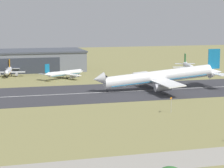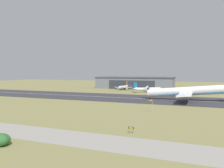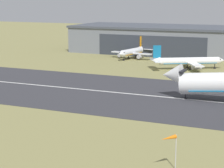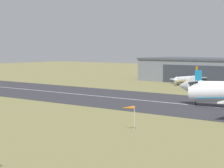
{
  "view_description": "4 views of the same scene",
  "coord_description": "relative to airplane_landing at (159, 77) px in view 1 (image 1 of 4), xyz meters",
  "views": [
    {
      "loc": [
        -37.72,
        -50.85,
        30.88
      ],
      "look_at": [
        2.37,
        92.89,
        7.89
      ],
      "focal_mm": 70.0,
      "sensor_mm": 36.0,
      "label": 1
    },
    {
      "loc": [
        35.61,
        -14.09,
        16.9
      ],
      "look_at": [
        -7.74,
        97.04,
        10.34
      ],
      "focal_mm": 35.0,
      "sensor_mm": 36.0,
      "label": 2
    },
    {
      "loc": [
        33.53,
        20.57,
        24.02
      ],
      "look_at": [
        6.65,
        81.28,
        10.84
      ],
      "focal_mm": 70.0,
      "sensor_mm": 36.0,
      "label": 3
    },
    {
      "loc": [
        70.94,
        6.39,
        17.18
      ],
      "look_at": [
        6.28,
        84.83,
        8.64
      ],
      "focal_mm": 70.0,
      "sensor_mm": 36.0,
      "label": 4
    }
  ],
  "objects": [
    {
      "name": "hangar_building",
      "position": [
        -55.25,
        83.92,
        0.42
      ],
      "size": [
        78.08,
        32.47,
        11.85
      ],
      "color": "slate",
      "rests_on": "ground_plane"
    },
    {
      "name": "airplane_parked_centre",
      "position": [
        38.84,
        53.47,
        -2.38
      ],
      "size": [
        17.97,
        21.82,
        9.62
      ],
      "color": "silver",
      "rests_on": "ground_plane"
    },
    {
      "name": "runway_centreline",
      "position": [
        -31.27,
        -0.21,
        -5.45
      ],
      "size": [
        370.29,
        0.7,
        0.01
      ],
      "primitive_type": "cube",
      "color": "silver",
      "rests_on": "runway_strip"
    },
    {
      "name": "airplane_landing",
      "position": [
        0.0,
        0.0,
        0.0
      ],
      "size": [
        58.89,
        45.56,
        17.03
      ],
      "color": "white",
      "rests_on": "ground_plane"
    },
    {
      "name": "taxiway_road",
      "position": [
        -31.27,
        -87.77,
        -5.49
      ],
      "size": [
        308.58,
        11.64,
        0.05
      ],
      "primitive_type": "cube",
      "color": "gray",
      "rests_on": "ground_plane"
    },
    {
      "name": "airplane_parked_east",
      "position": [
        -60.47,
        60.7,
        -2.8
      ],
      "size": [
        17.67,
        20.19,
        8.45
      ],
      "color": "silver",
      "rests_on": "ground_plane"
    },
    {
      "name": "runway_strip",
      "position": [
        -31.27,
        -0.21,
        -5.49
      ],
      "size": [
        411.43,
        44.31,
        0.06
      ],
      "primitive_type": "cube",
      "color": "#333338",
      "rests_on": "ground_plane"
    },
    {
      "name": "windsock_pole",
      "position": [
        -13.89,
        -44.7,
        -0.82
      ],
      "size": [
        1.9,
        2.53,
        5.23
      ],
      "color": "#B7B7BC",
      "rests_on": "ground_plane"
    },
    {
      "name": "airplane_parked_west",
      "position": [
        -33.46,
        44.26,
        -2.81
      ],
      "size": [
        25.02,
        20.6,
        8.27
      ],
      "color": "white",
      "rests_on": "ground_plane"
    },
    {
      "name": "ground_plane",
      "position": [
        -31.27,
        -60.78,
        -5.52
      ],
      "size": [
        651.43,
        651.43,
        0.0
      ],
      "primitive_type": "plane",
      "color": "olive"
    }
  ]
}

